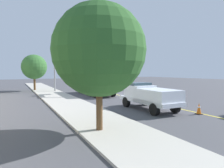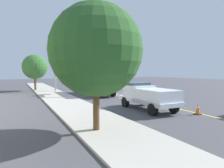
% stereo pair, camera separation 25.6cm
% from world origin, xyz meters
% --- Properties ---
extents(ground, '(120.00, 120.00, 0.00)m').
position_xyz_m(ground, '(0.00, 0.00, 0.00)').
color(ground, '#47474C').
extents(sidewalk_far_side, '(60.10, 8.22, 0.12)m').
position_xyz_m(sidewalk_far_side, '(0.57, 7.38, 0.06)').
color(sidewalk_far_side, '#B2ADA3').
rests_on(sidewalk_far_side, ground).
extents(lane_centre_stripe, '(49.86, 4.02, 0.01)m').
position_xyz_m(lane_centre_stripe, '(0.00, 0.00, 0.00)').
color(lane_centre_stripe, yellow).
rests_on(lane_centre_stripe, ground).
extents(utility_bucket_truck, '(8.37, 3.57, 6.68)m').
position_xyz_m(utility_bucket_truck, '(1.91, 2.27, 1.60)').
color(utility_bucket_truck, silver).
rests_on(utility_bucket_truck, ground).
extents(service_pickup_truck, '(5.75, 2.53, 2.06)m').
position_xyz_m(service_pickup_truck, '(-9.42, 3.18, 1.12)').
color(service_pickup_truck, white).
rests_on(service_pickup_truck, ground).
extents(passing_minivan, '(4.93, 2.26, 1.69)m').
position_xyz_m(passing_minivan, '(8.62, -3.48, 0.97)').
color(passing_minivan, black).
rests_on(passing_minivan, ground).
extents(traffic_cone_leading, '(0.40, 0.40, 0.81)m').
position_xyz_m(traffic_cone_leading, '(-12.47, 1.29, 0.40)').
color(traffic_cone_leading, black).
rests_on(traffic_cone_leading, ground).
extents(traffic_cone_mid_front, '(0.40, 0.40, 0.87)m').
position_xyz_m(traffic_cone_mid_front, '(-3.16, 0.57, 0.43)').
color(traffic_cone_mid_front, black).
rests_on(traffic_cone_mid_front, ground).
extents(traffic_cone_mid_rear, '(0.40, 0.40, 0.73)m').
position_xyz_m(traffic_cone_mid_rear, '(5.21, -0.10, 0.36)').
color(traffic_cone_mid_rear, black).
rests_on(traffic_cone_mid_rear, ground).
extents(traffic_signal_mast, '(5.55, 0.81, 7.54)m').
position_xyz_m(traffic_signal_mast, '(6.23, 5.92, 5.24)').
color(traffic_signal_mast, gray).
rests_on(traffic_signal_mast, ground).
extents(street_tree_left, '(4.56, 4.56, 6.33)m').
position_xyz_m(street_tree_left, '(-12.41, 9.14, 4.04)').
color(street_tree_left, brown).
rests_on(street_tree_left, ground).
extents(street_tree_right, '(3.77, 3.77, 5.57)m').
position_xyz_m(street_tree_right, '(11.09, 8.07, 3.67)').
color(street_tree_right, brown).
rests_on(street_tree_right, ground).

